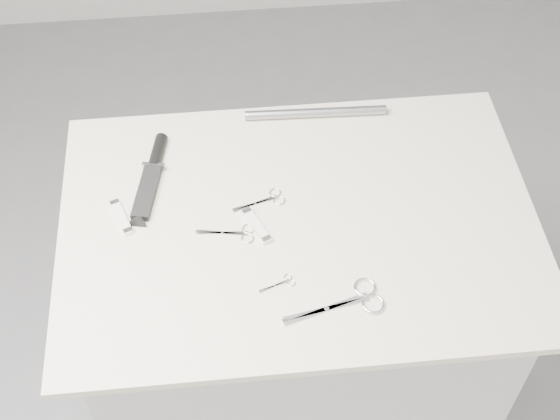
{
  "coord_description": "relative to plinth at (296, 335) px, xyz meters",
  "views": [
    {
      "loc": [
        -0.14,
        -1.01,
        2.19
      ],
      "look_at": [
        -0.04,
        0.03,
        0.92
      ],
      "focal_mm": 50.0,
      "sensor_mm": 36.0,
      "label": 1
    }
  ],
  "objects": [
    {
      "name": "embroidery_scissors_a",
      "position": [
        -0.13,
        -0.02,
        0.47
      ],
      "size": [
        0.12,
        0.05,
        0.0
      ],
      "rotation": [
        0.0,
        0.0,
        -0.14
      ],
      "color": "silver",
      "rests_on": "display_board"
    },
    {
      "name": "pocket_knife_b",
      "position": [
        -0.09,
        -0.01,
        0.48
      ],
      "size": [
        0.06,
        0.1,
        0.01
      ],
      "rotation": [
        0.0,
        0.0,
        1.99
      ],
      "color": "silver",
      "rests_on": "display_board"
    },
    {
      "name": "plinth",
      "position": [
        0.0,
        0.0,
        0.0
      ],
      "size": [
        0.9,
        0.6,
        0.9
      ],
      "primitive_type": "cube",
      "color": "#B7B7B4",
      "rests_on": "ground"
    },
    {
      "name": "sheathed_knife",
      "position": [
        -0.31,
        0.16,
        0.48
      ],
      "size": [
        0.08,
        0.24,
        0.03
      ],
      "rotation": [
        0.0,
        0.0,
        1.37
      ],
      "color": "black",
      "rests_on": "display_board"
    },
    {
      "name": "embroidery_scissors_b",
      "position": [
        -0.06,
        0.06,
        0.47
      ],
      "size": [
        0.12,
        0.06,
        0.0
      ],
      "rotation": [
        0.0,
        0.0,
        0.29
      ],
      "color": "silver",
      "rests_on": "display_board"
    },
    {
      "name": "large_shears",
      "position": [
        0.08,
        -0.21,
        0.47
      ],
      "size": [
        0.2,
        0.1,
        0.01
      ],
      "rotation": [
        0.0,
        0.0,
        0.24
      ],
      "color": "silver",
      "rests_on": "display_board"
    },
    {
      "name": "tiny_scissors",
      "position": [
        -0.05,
        -0.16,
        0.47
      ],
      "size": [
        0.07,
        0.04,
        0.0
      ],
      "rotation": [
        0.0,
        0.0,
        0.33
      ],
      "color": "silver",
      "rests_on": "display_board"
    },
    {
      "name": "display_board",
      "position": [
        0.0,
        0.0,
        0.46
      ],
      "size": [
        1.0,
        0.7,
        0.02
      ],
      "primitive_type": "cube",
      "color": "beige",
      "rests_on": "plinth"
    },
    {
      "name": "metal_rail",
      "position": [
        0.07,
        0.31,
        0.48
      ],
      "size": [
        0.33,
        0.03,
        0.02
      ],
      "primitive_type": "cylinder",
      "rotation": [
        0.0,
        1.57,
        -0.04
      ],
      "color": "gray",
      "rests_on": "display_board"
    },
    {
      "name": "pocket_knife_a",
      "position": [
        -0.37,
        0.04,
        0.48
      ],
      "size": [
        0.05,
        0.1,
        0.01
      ],
      "rotation": [
        0.0,
        0.0,
        1.93
      ],
      "color": "silver",
      "rests_on": "display_board"
    },
    {
      "name": "ground",
      "position": [
        0.0,
        0.0,
        -0.46
      ],
      "size": [
        4.0,
        4.0,
        0.01
      ],
      "primitive_type": "cube",
      "color": "gray",
      "rests_on": "ground"
    }
  ]
}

